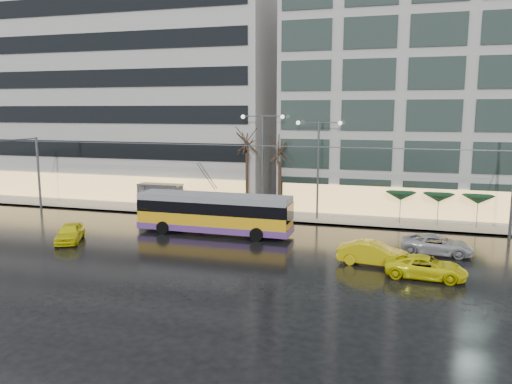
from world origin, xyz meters
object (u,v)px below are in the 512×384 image
at_px(bus_shelter, 158,191).
at_px(trolleybus, 214,214).
at_px(street_lamp_near, 262,151).
at_px(taxi_a, 70,233).

bearing_deg(bus_shelter, trolleybus, -39.41).
height_order(street_lamp_near, taxi_a, street_lamp_near).
bearing_deg(street_lamp_near, bus_shelter, -179.37).
xyz_separation_m(bus_shelter, taxi_a, (-0.92, -12.17, -1.27)).
bearing_deg(trolleybus, taxi_a, -150.67).
xyz_separation_m(trolleybus, street_lamp_near, (1.96, 7.04, 4.46)).
xyz_separation_m(trolleybus, bus_shelter, (-8.43, 6.92, 0.43)).
distance_m(bus_shelter, street_lamp_near, 11.14).
bearing_deg(taxi_a, street_lamp_near, 22.98).
relative_size(trolleybus, bus_shelter, 2.90).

